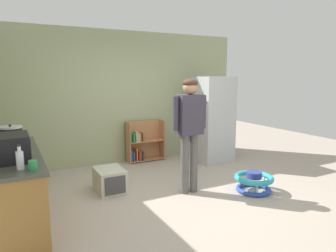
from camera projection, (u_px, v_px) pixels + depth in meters
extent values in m
plane|color=#B1A191|center=(181.00, 198.00, 4.56)|extent=(12.00, 12.00, 0.00)
cube|color=#A3AE81|center=(125.00, 97.00, 6.37)|extent=(5.20, 0.06, 2.70)
cube|color=olive|center=(13.00, 192.00, 3.65)|extent=(0.60, 1.93, 0.86)
cube|color=#41443A|center=(10.00, 155.00, 3.58)|extent=(0.64, 1.97, 0.04)
sphere|color=silver|center=(47.00, 195.00, 3.21)|extent=(0.04, 0.04, 0.04)
sphere|color=silver|center=(41.00, 177.00, 3.78)|extent=(0.04, 0.04, 0.04)
sphere|color=silver|center=(36.00, 164.00, 4.34)|extent=(0.04, 0.04, 0.04)
cube|color=#B7BABF|center=(213.00, 119.00, 6.43)|extent=(0.70, 0.68, 1.78)
cylinder|color=silver|center=(203.00, 117.00, 6.10)|extent=(0.02, 0.02, 0.50)
cube|color=#333333|center=(199.00, 101.00, 6.20)|extent=(0.01, 0.67, 0.01)
cube|color=#B0754C|center=(128.00, 143.00, 6.31)|extent=(0.02, 0.28, 0.85)
cube|color=#B0754C|center=(162.00, 139.00, 6.67)|extent=(0.02, 0.28, 0.85)
cube|color=#B77B4C|center=(143.00, 140.00, 6.61)|extent=(0.80, 0.02, 0.85)
cube|color=#B0754C|center=(146.00, 159.00, 6.56)|extent=(0.76, 0.24, 0.02)
cube|color=#B0754C|center=(145.00, 141.00, 6.49)|extent=(0.76, 0.24, 0.02)
cube|color=#2D5F9A|center=(131.00, 156.00, 6.35)|extent=(0.03, 0.17, 0.23)
cube|color=#268A42|center=(130.00, 137.00, 6.28)|extent=(0.02, 0.17, 0.24)
cube|color=#304D9D|center=(133.00, 157.00, 6.38)|extent=(0.03, 0.17, 0.19)
cube|color=#2B9146|center=(133.00, 138.00, 6.32)|extent=(0.03, 0.17, 0.17)
cube|color=orange|center=(136.00, 155.00, 6.40)|extent=(0.02, 0.17, 0.26)
cube|color=beige|center=(136.00, 136.00, 6.34)|extent=(0.03, 0.17, 0.22)
cube|color=red|center=(139.00, 155.00, 6.43)|extent=(0.03, 0.17, 0.22)
cube|color=beige|center=(138.00, 138.00, 6.36)|extent=(0.03, 0.17, 0.16)
cube|color=#2D5598|center=(141.00, 155.00, 6.46)|extent=(0.03, 0.17, 0.20)
cube|color=orange|center=(139.00, 137.00, 6.38)|extent=(0.03, 0.17, 0.17)
cube|color=beige|center=(141.00, 155.00, 6.46)|extent=(0.03, 0.17, 0.19)
cube|color=brown|center=(142.00, 137.00, 6.41)|extent=(0.03, 0.17, 0.18)
cylinder|color=#585755|center=(185.00, 164.00, 4.69)|extent=(0.13, 0.13, 0.92)
cylinder|color=#585755|center=(194.00, 163.00, 4.76)|extent=(0.13, 0.13, 0.92)
cube|color=#3A3544|center=(190.00, 115.00, 4.60)|extent=(0.38, 0.22, 0.60)
cylinder|color=#3A3544|center=(176.00, 114.00, 4.48)|extent=(0.09, 0.09, 0.51)
cylinder|color=#3A3544|center=(203.00, 112.00, 4.70)|extent=(0.09, 0.09, 0.51)
sphere|color=tan|center=(190.00, 87.00, 4.53)|extent=(0.21, 0.21, 0.21)
ellipsoid|color=#43291D|center=(190.00, 83.00, 4.52)|extent=(0.22, 0.22, 0.14)
torus|color=#2C4BB9|center=(253.00, 189.00, 4.81)|extent=(0.54, 0.54, 0.07)
torus|color=#28A5B3|center=(254.00, 178.00, 4.78)|extent=(0.60, 0.60, 0.08)
cylinder|color=navy|center=(254.00, 175.00, 4.77)|extent=(0.23, 0.23, 0.10)
cylinder|color=silver|center=(264.00, 181.00, 4.90)|extent=(0.02, 0.02, 0.18)
cylinder|color=silver|center=(240.00, 181.00, 4.91)|extent=(0.02, 0.02, 0.18)
cylinder|color=silver|center=(257.00, 189.00, 4.58)|extent=(0.02, 0.02, 0.18)
cube|color=beige|center=(110.00, 180.00, 4.81)|extent=(0.42, 0.54, 0.36)
cube|color=#424247|center=(115.00, 185.00, 4.57)|extent=(0.32, 0.01, 0.27)
cube|color=black|center=(11.00, 148.00, 3.26)|extent=(0.36, 0.48, 0.28)
cube|color=#2D2D33|center=(30.00, 147.00, 3.30)|extent=(0.01, 0.31, 0.20)
cube|color=#515156|center=(28.00, 143.00, 3.49)|extent=(0.01, 0.10, 0.20)
cylinder|color=black|center=(11.00, 136.00, 4.05)|extent=(0.29, 0.29, 0.22)
cylinder|color=silver|center=(10.00, 127.00, 4.03)|extent=(0.30, 0.30, 0.02)
sphere|color=black|center=(10.00, 126.00, 4.03)|extent=(0.03, 0.03, 0.03)
cylinder|color=silver|center=(20.00, 160.00, 2.95)|extent=(0.07, 0.07, 0.18)
cylinder|color=silver|center=(19.00, 149.00, 2.93)|extent=(0.03, 0.03, 0.05)
cylinder|color=black|center=(19.00, 145.00, 2.93)|extent=(0.04, 0.03, 0.02)
cylinder|color=green|center=(33.00, 165.00, 2.95)|extent=(0.08, 0.08, 0.09)
cylinder|color=teal|center=(24.00, 137.00, 4.32)|extent=(0.08, 0.08, 0.09)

